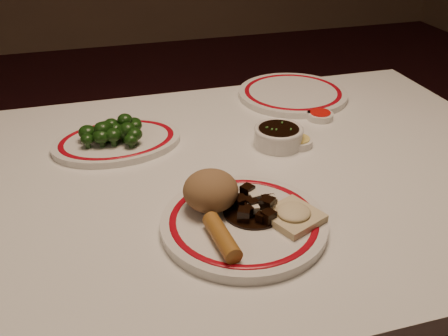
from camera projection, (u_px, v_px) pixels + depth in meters
dining_table at (256, 204)px, 1.07m from camera, size 1.20×0.90×0.75m
main_plate at (244, 223)px, 0.84m from camera, size 0.29×0.29×0.02m
rice_mound at (211, 191)px, 0.85m from camera, size 0.10×0.10×0.07m
spring_roll at (222, 237)px, 0.77m from camera, size 0.04×0.10×0.03m
fried_wonton at (293, 215)px, 0.83m from camera, size 0.11×0.11×0.02m
stirfry_heap at (254, 206)px, 0.85m from camera, size 0.10×0.10×0.03m
broccoli_plate at (117, 141)px, 1.10m from camera, size 0.30×0.26×0.02m
broccoli_pile at (116, 130)px, 1.08m from camera, size 0.14×0.11×0.05m
soy_bowl at (278, 137)px, 1.09m from camera, size 0.11×0.11×0.04m
sweet_sour_dish at (320, 116)px, 1.22m from camera, size 0.06×0.06×0.02m
mustard_dish at (298, 142)px, 1.10m from camera, size 0.06×0.06×0.02m
far_plate at (293, 94)px, 1.34m from camera, size 0.32×0.32×0.02m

